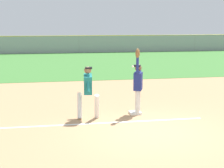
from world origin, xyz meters
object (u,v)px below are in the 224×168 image
object	(u,v)px
first_base	(135,113)
parked_car_white	(61,44)
parked_car_blue	(149,43)
fielder	(138,82)
baseball	(133,66)
parked_car_silver	(101,43)
parked_car_tan	(14,44)
runner	(88,89)

from	to	relation	value
first_base	parked_car_white	xyz separation A→B (m)	(-1.73, 28.24, 0.63)
parked_car_blue	fielder	bearing A→B (deg)	-104.38
baseball	parked_car_blue	distance (m)	29.51
parked_car_white	fielder	bearing A→B (deg)	-90.50
parked_car_white	parked_car_silver	world-z (taller)	same
fielder	parked_car_blue	xyz separation A→B (m)	(8.41, 27.96, -0.45)
parked_car_tan	parked_car_white	bearing A→B (deg)	-4.60
parked_car_silver	parked_car_blue	bearing A→B (deg)	-9.72
first_base	parked_car_silver	bearing A→B (deg)	84.27
runner	parked_car_tan	xyz separation A→B (m)	(-5.12, 28.47, -0.32)
baseball	parked_car_white	world-z (taller)	baseball
fielder	runner	bearing A→B (deg)	29.19
parked_car_white	parked_car_silver	xyz separation A→B (m)	(4.56, -0.01, 0.00)
baseball	parked_car_blue	xyz separation A→B (m)	(8.65, 28.20, -1.02)
fielder	parked_car_blue	world-z (taller)	fielder
parked_car_tan	runner	bearing A→B (deg)	-85.17
parked_car_tan	fielder	bearing A→B (deg)	-81.73
fielder	parked_car_white	distance (m)	28.36
first_base	fielder	xyz separation A→B (m)	(0.07, -0.06, 1.08)
parked_car_tan	parked_car_silver	size ratio (longest dim) A/B	0.99
baseball	parked_car_tan	xyz separation A→B (m)	(-6.60, 28.47, -1.02)
first_base	runner	distance (m)	1.93
runner	parked_car_blue	world-z (taller)	runner
parked_car_tan	parked_car_blue	world-z (taller)	same
fielder	parked_car_white	xyz separation A→B (m)	(-1.80, 28.30, -0.45)
baseball	parked_car_blue	size ratio (longest dim) A/B	0.02
parked_car_white	parked_car_silver	bearing A→B (deg)	-4.27
baseball	parked_car_silver	world-z (taller)	baseball
baseball	runner	bearing A→B (deg)	179.95
baseball	first_base	bearing A→B (deg)	60.66
parked_car_tan	parked_car_blue	distance (m)	15.25
baseball	parked_car_silver	xyz separation A→B (m)	(3.00, 28.53, -1.02)
parked_car_tan	parked_car_white	world-z (taller)	same
runner	parked_car_silver	size ratio (longest dim) A/B	0.38
baseball	parked_car_blue	world-z (taller)	baseball
fielder	runner	size ratio (longest dim) A/B	1.33
first_base	parked_car_silver	distance (m)	28.38
baseball	parked_car_silver	distance (m)	28.70
fielder	baseball	distance (m)	0.67
baseball	parked_car_tan	distance (m)	29.24
parked_car_white	parked_car_tan	bearing A→B (deg)	176.62
runner	parked_car_tan	world-z (taller)	runner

